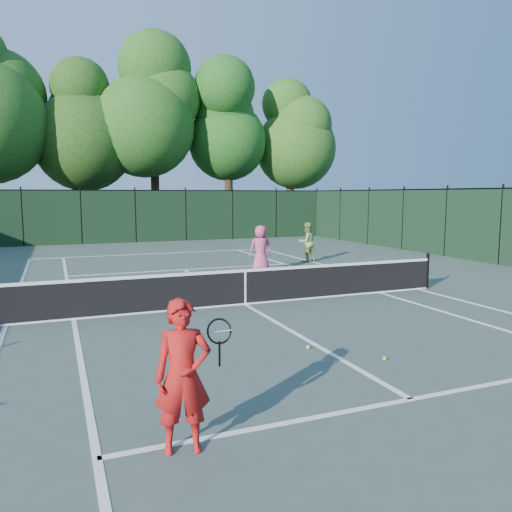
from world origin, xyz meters
name	(u,v)px	position (x,y,z in m)	size (l,w,h in m)	color
ground	(245,304)	(0.00, 0.00, 0.00)	(90.00, 90.00, 0.00)	#414F47
sideline_doubles_left	(6,325)	(-5.49, 0.00, 0.00)	(0.10, 23.77, 0.01)	white
sideline_doubles_right	(418,289)	(5.49, 0.00, 0.00)	(0.10, 23.77, 0.01)	white
sideline_singles_left	(74,319)	(-4.12, 0.00, 0.00)	(0.10, 23.77, 0.01)	white
sideline_singles_right	(380,293)	(4.12, 0.00, 0.00)	(0.10, 23.77, 0.01)	white
baseline_far	(156,254)	(0.00, 11.88, 0.00)	(10.97, 0.10, 0.01)	white
service_line_near	(411,399)	(0.00, -6.40, 0.00)	(8.23, 0.10, 0.01)	white
service_line_far	(184,270)	(0.00, 6.40, 0.00)	(8.23, 0.10, 0.01)	white
center_service_line	(245,304)	(0.00, 0.00, 0.00)	(0.10, 12.80, 0.01)	white
tennis_net	(245,286)	(0.00, 0.00, 0.48)	(11.69, 0.09, 1.06)	black
fence_far	(136,217)	(0.00, 18.00, 1.50)	(24.00, 0.05, 3.00)	black
tree_2	(74,114)	(-3.00, 21.80, 7.73)	(6.00, 6.00, 12.40)	black
tree_3	(153,100)	(2.00, 22.30, 9.01)	(7.00, 7.00, 14.45)	black
tree_4	(228,116)	(7.00, 21.60, 8.14)	(6.20, 6.20, 12.97)	black
tree_5	(291,127)	(12.00, 22.10, 7.71)	(5.80, 5.80, 12.23)	black
coach	(183,376)	(-3.21, -6.57, 0.85)	(0.99, 0.57, 1.69)	red
player_pink	(261,249)	(2.41, 4.76, 0.85)	(0.89, 0.64, 1.70)	#C3446E
player_green	(307,242)	(5.29, 6.68, 0.82)	(0.89, 0.75, 1.64)	#87A552
loose_ball_near_cart	(385,358)	(0.65, -4.92, 0.03)	(0.07, 0.07, 0.07)	#B4D02A
loose_ball_midcourt	(308,347)	(-0.25, -3.88, 0.03)	(0.07, 0.07, 0.07)	#CDDF2D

